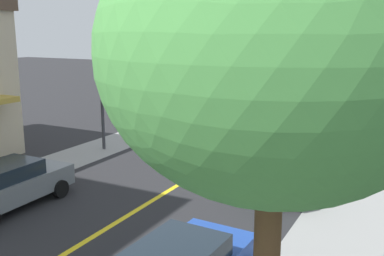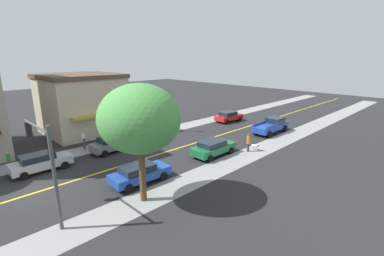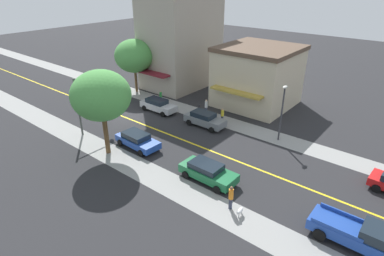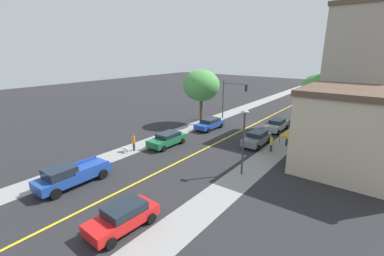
% 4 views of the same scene
% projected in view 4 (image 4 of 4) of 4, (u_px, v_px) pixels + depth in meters
% --- Properties ---
extents(ground_plane, '(140.00, 140.00, 0.00)m').
position_uv_depth(ground_plane, '(255.00, 124.00, 38.50)').
color(ground_plane, '#262628').
extents(sidewalk_left, '(2.66, 126.00, 0.01)m').
position_uv_depth(sidewalk_left, '(300.00, 131.00, 34.85)').
color(sidewalk_left, gray).
rests_on(sidewalk_left, ground).
extents(sidewalk_right, '(2.66, 126.00, 0.01)m').
position_uv_depth(sidewalk_right, '(219.00, 117.00, 42.14)').
color(sidewalk_right, gray).
rests_on(sidewalk_right, ground).
extents(road_centerline_stripe, '(0.20, 126.00, 0.00)m').
position_uv_depth(road_centerline_stripe, '(255.00, 124.00, 38.50)').
color(road_centerline_stripe, yellow).
rests_on(road_centerline_stripe, ground).
extents(corner_shop_building, '(12.09, 7.50, 15.46)m').
position_uv_depth(corner_shop_building, '(376.00, 73.00, 30.84)').
color(corner_shop_building, '#A39989').
rests_on(corner_shop_building, ground).
extents(tan_rowhouse, '(9.96, 8.71, 7.23)m').
position_uv_depth(tan_rowhouse, '(356.00, 131.00, 22.56)').
color(tan_rowhouse, beige).
rests_on(tan_rowhouse, ground).
extents(street_tree_left_near, '(5.12, 5.12, 7.75)m').
position_uv_depth(street_tree_left_near, '(201.00, 86.00, 36.73)').
color(street_tree_left_near, brown).
rests_on(street_tree_left_near, ground).
extents(street_tree_right_corner, '(5.18, 5.18, 7.21)m').
position_uv_depth(street_tree_right_corner, '(320.00, 89.00, 37.45)').
color(street_tree_right_corner, brown).
rests_on(street_tree_right_corner, ground).
extents(fire_hydrant, '(0.44, 0.24, 0.73)m').
position_uv_depth(fire_hydrant, '(294.00, 127.00, 35.24)').
color(fire_hydrant, silver).
rests_on(fire_hydrant, ground).
extents(parking_meter, '(0.12, 0.18, 1.36)m').
position_uv_depth(parking_meter, '(280.00, 136.00, 30.11)').
color(parking_meter, '#4C4C51').
rests_on(parking_meter, ground).
extents(traffic_light_mast, '(4.29, 0.32, 5.93)m').
position_uv_depth(traffic_light_mast, '(231.00, 94.00, 39.92)').
color(traffic_light_mast, '#474C47').
rests_on(traffic_light_mast, ground).
extents(street_lamp, '(0.70, 0.36, 5.61)m').
position_uv_depth(street_lamp, '(244.00, 135.00, 21.77)').
color(street_lamp, '#38383D').
rests_on(street_lamp, ground).
extents(red_sedan_left_curb, '(2.27, 4.41, 1.48)m').
position_uv_depth(red_sedan_left_curb, '(123.00, 216.00, 15.63)').
color(red_sedan_left_curb, red).
rests_on(red_sedan_left_curb, ground).
extents(green_sedan_right_curb, '(2.14, 4.68, 1.47)m').
position_uv_depth(green_sedan_right_curb, '(167.00, 139.00, 29.35)').
color(green_sedan_right_curb, '#196638').
rests_on(green_sedan_right_curb, ground).
extents(silver_sedan_left_curb, '(1.96, 4.65, 1.53)m').
position_uv_depth(silver_sedan_left_curb, '(277.00, 125.00, 34.86)').
color(silver_sedan_left_curb, '#B7BABF').
rests_on(silver_sedan_left_curb, ground).
extents(grey_sedan_left_curb, '(2.01, 4.58, 1.56)m').
position_uv_depth(grey_sedan_left_curb, '(257.00, 138.00, 29.55)').
color(grey_sedan_left_curb, slate).
rests_on(grey_sedan_left_curb, ground).
extents(blue_sedan_right_curb, '(2.24, 4.64, 1.43)m').
position_uv_depth(blue_sedan_right_curb, '(210.00, 124.00, 35.66)').
color(blue_sedan_right_curb, '#1E429E').
rests_on(blue_sedan_right_curb, ground).
extents(blue_pickup_truck, '(2.22, 5.77, 1.79)m').
position_uv_depth(blue_pickup_truck, '(71.00, 175.00, 20.58)').
color(blue_pickup_truck, '#1E429E').
rests_on(blue_pickup_truck, ground).
extents(pedestrian_orange_shirt, '(0.34, 0.34, 1.86)m').
position_uv_depth(pedestrian_orange_shirt, '(134.00, 142.00, 27.80)').
color(pedestrian_orange_shirt, '#33384C').
rests_on(pedestrian_orange_shirt, ground).
extents(pedestrian_yellow_shirt, '(0.34, 0.34, 1.63)m').
position_uv_depth(pedestrian_yellow_shirt, '(271.00, 144.00, 27.65)').
color(pedestrian_yellow_shirt, '#33384C').
rests_on(pedestrian_yellow_shirt, ground).
extents(pedestrian_green_shirt, '(0.31, 0.31, 1.60)m').
position_uv_depth(pedestrian_green_shirt, '(299.00, 124.00, 34.87)').
color(pedestrian_green_shirt, brown).
rests_on(pedestrian_green_shirt, ground).
extents(pedestrian_white_shirt, '(0.33, 0.33, 1.79)m').
position_uv_depth(pedestrian_white_shirt, '(287.00, 137.00, 29.32)').
color(pedestrian_white_shirt, '#33384C').
rests_on(pedestrian_white_shirt, ground).
extents(small_dog, '(0.85, 0.41, 0.63)m').
position_uv_depth(small_dog, '(126.00, 149.00, 27.40)').
color(small_dog, silver).
rests_on(small_dog, ground).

